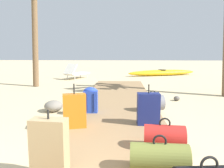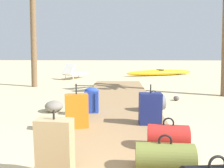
# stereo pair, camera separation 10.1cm
# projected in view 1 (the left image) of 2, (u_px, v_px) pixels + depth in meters

# --- Properties ---
(ground_plane) EXTENTS (60.00, 60.00, 0.00)m
(ground_plane) POSITION_uv_depth(u_px,v_px,m) (117.00, 118.00, 5.14)
(ground_plane) COLOR #D1BA8C
(boardwalk) EXTENTS (1.95, 9.38, 0.08)m
(boardwalk) POSITION_uv_depth(u_px,v_px,m) (118.00, 106.00, 6.06)
(boardwalk) COLOR #9E7A51
(boardwalk) RESTS_ON ground
(duffel_bag_grey) EXTENTS (0.57, 0.45, 0.47)m
(duffel_bag_grey) POSITION_uv_depth(u_px,v_px,m) (152.00, 103.00, 5.45)
(duffel_bag_grey) COLOR slate
(duffel_bag_grey) RESTS_ON boardwalk
(suitcase_tan) EXTENTS (0.42, 0.24, 0.74)m
(suitcase_tan) POSITION_uv_depth(u_px,v_px,m) (49.00, 146.00, 2.64)
(suitcase_tan) COLOR tan
(suitcase_tan) RESTS_ON boardwalk
(backpack_blue) EXTENTS (0.32, 0.26, 0.57)m
(backpack_blue) POSITION_uv_depth(u_px,v_px,m) (91.00, 99.00, 5.26)
(backpack_blue) COLOR #2847B7
(backpack_blue) RESTS_ON boardwalk
(suitcase_orange) EXTENTS (0.44, 0.29, 0.81)m
(suitcase_orange) POSITION_uv_depth(u_px,v_px,m) (75.00, 111.00, 4.21)
(suitcase_orange) COLOR orange
(suitcase_orange) RESTS_ON boardwalk
(duffel_bag_red) EXTENTS (0.61, 0.39, 0.45)m
(duffel_bag_red) POSITION_uv_depth(u_px,v_px,m) (164.00, 136.00, 3.34)
(duffel_bag_red) COLOR red
(duffel_bag_red) RESTS_ON boardwalk
(suitcase_navy) EXTENTS (0.42, 0.24, 0.77)m
(suitcase_navy) POSITION_uv_depth(u_px,v_px,m) (148.00, 109.00, 4.40)
(suitcase_navy) COLOR navy
(suitcase_navy) RESTS_ON boardwalk
(duffel_bag_olive) EXTENTS (0.69, 0.37, 0.44)m
(duffel_bag_olive) POSITION_uv_depth(u_px,v_px,m) (159.00, 157.00, 2.70)
(duffel_bag_olive) COLOR olive
(duffel_bag_olive) RESTS_ON boardwalk
(lounge_chair) EXTENTS (1.22, 1.63, 0.80)m
(lounge_chair) POSITION_uv_depth(u_px,v_px,m) (76.00, 73.00, 12.17)
(lounge_chair) COLOR white
(lounge_chair) RESTS_ON ground
(kayak) EXTENTS (4.24, 1.98, 0.35)m
(kayak) POSITION_uv_depth(u_px,v_px,m) (162.00, 73.00, 13.76)
(kayak) COLOR gold
(kayak) RESTS_ON ground
(rock_left_near) EXTENTS (0.45, 0.48, 0.27)m
(rock_left_near) POSITION_uv_depth(u_px,v_px,m) (54.00, 106.00, 5.66)
(rock_left_near) COLOR gray
(rock_left_near) RESTS_ON ground
(rock_right_far) EXTENTS (0.23, 0.23, 0.14)m
(rock_right_far) POSITION_uv_depth(u_px,v_px,m) (177.00, 98.00, 6.88)
(rock_right_far) COLOR #5B5651
(rock_right_far) RESTS_ON ground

